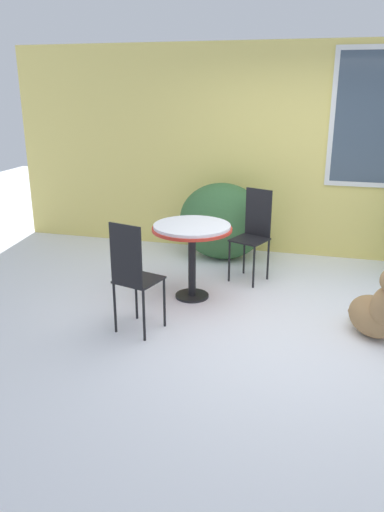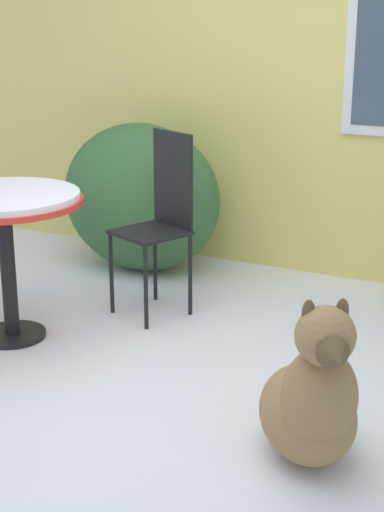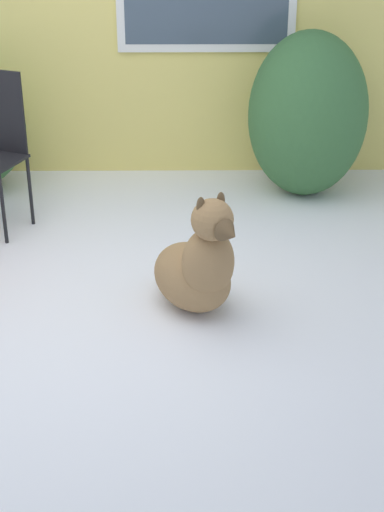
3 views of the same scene
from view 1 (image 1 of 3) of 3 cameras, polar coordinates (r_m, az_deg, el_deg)
name	(u,v)px [view 1 (image 1 of 3)]	position (r m, az deg, el deg)	size (l,w,h in m)	color
ground_plane	(282,324)	(4.87, 10.20, -7.66)	(16.00, 16.00, 0.00)	white
house_wall	(310,151)	(6.60, 13.36, 11.62)	(8.00, 0.10, 2.68)	#E5D16B
shrub_left	(222,222)	(6.43, 3.47, 3.95)	(1.12, 0.73, 0.99)	#386638
patio_table	(192,236)	(5.15, 0.00, 2.33)	(0.83, 0.83, 0.80)	black
patio_chair_near_table	(253,232)	(5.74, 7.02, 2.79)	(0.47, 0.47, 1.05)	black
patio_chair_far_side	(134,274)	(4.44, -6.70, -2.07)	(0.44, 0.44, 1.05)	black
dog	(379,310)	(4.74, 20.55, -5.85)	(0.60, 0.70, 0.73)	#937047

